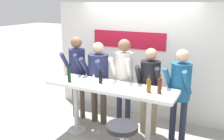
{
  "coord_description": "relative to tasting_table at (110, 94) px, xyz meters",
  "views": [
    {
      "loc": [
        1.85,
        -3.63,
        2.43
      ],
      "look_at": [
        0.0,
        0.09,
        1.3
      ],
      "focal_mm": 40.0,
      "sensor_mm": 36.0,
      "label": 1
    }
  ],
  "objects": [
    {
      "name": "ground_plane",
      "position": [
        -0.0,
        0.0,
        -0.88
      ],
      "size": [
        40.0,
        40.0,
        0.0
      ],
      "primitive_type": "plane",
      "color": "gray"
    },
    {
      "name": "back_wall",
      "position": [
        -0.0,
        1.32,
        0.34
      ],
      "size": [
        3.92,
        0.12,
        2.43
      ],
      "color": "silver",
      "rests_on": "ground_plane"
    },
    {
      "name": "tasting_table",
      "position": [
        0.0,
        0.0,
        0.0
      ],
      "size": [
        2.32,
        0.61,
        1.05
      ],
      "color": "white",
      "rests_on": "ground_plane"
    },
    {
      "name": "person_far_left",
      "position": [
        -1.02,
        0.52,
        0.22
      ],
      "size": [
        0.41,
        0.54,
        1.76
      ],
      "rotation": [
        0.0,
        0.0,
        0.05
      ],
      "color": "#473D33",
      "rests_on": "ground_plane"
    },
    {
      "name": "person_left",
      "position": [
        -0.51,
        0.5,
        0.15
      ],
      "size": [
        0.5,
        0.58,
        1.69
      ],
      "rotation": [
        0.0,
        0.0,
        -0.07
      ],
      "color": "#473D33",
      "rests_on": "ground_plane"
    },
    {
      "name": "person_center_left",
      "position": [
        0.05,
        0.49,
        0.24
      ],
      "size": [
        0.43,
        0.56,
        1.78
      ],
      "rotation": [
        0.0,
        0.0,
        0.13
      ],
      "color": "#23283D",
      "rests_on": "ground_plane"
    },
    {
      "name": "person_center",
      "position": [
        0.55,
        0.54,
        0.14
      ],
      "size": [
        0.47,
        0.56,
        1.65
      ],
      "rotation": [
        0.0,
        0.0,
        0.11
      ],
      "color": "gray",
      "rests_on": "ground_plane"
    },
    {
      "name": "person_center_right",
      "position": [
        1.1,
        0.49,
        0.16
      ],
      "size": [
        0.47,
        0.57,
        1.68
      ],
      "rotation": [
        0.0,
        0.0,
        -0.17
      ],
      "color": "#23283D",
      "rests_on": "ground_plane"
    },
    {
      "name": "wine_bottle_0",
      "position": [
        0.71,
        -0.03,
        0.29
      ],
      "size": [
        0.07,
        0.07,
        0.27
      ],
      "color": "brown",
      "rests_on": "tasting_table"
    },
    {
      "name": "wine_bottle_1",
      "position": [
        0.88,
        -0.01,
        0.31
      ],
      "size": [
        0.07,
        0.07,
        0.32
      ],
      "color": "#4C1E0F",
      "rests_on": "tasting_table"
    },
    {
      "name": "wine_bottle_2",
      "position": [
        -0.74,
        -0.15,
        0.31
      ],
      "size": [
        0.07,
        0.07,
        0.33
      ],
      "color": "black",
      "rests_on": "tasting_table"
    },
    {
      "name": "wine_bottle_3",
      "position": [
        -0.2,
        0.03,
        0.29
      ],
      "size": [
        0.07,
        0.07,
        0.28
      ],
      "color": "black",
      "rests_on": "tasting_table"
    },
    {
      "name": "wine_glass_0",
      "position": [
        -0.64,
        -0.13,
        0.29
      ],
      "size": [
        0.07,
        0.07,
        0.18
      ],
      "color": "silver",
      "rests_on": "tasting_table"
    },
    {
      "name": "wine_glass_1",
      "position": [
        -0.3,
        -0.03,
        0.29
      ],
      "size": [
        0.07,
        0.07,
        0.18
      ],
      "color": "silver",
      "rests_on": "tasting_table"
    }
  ]
}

